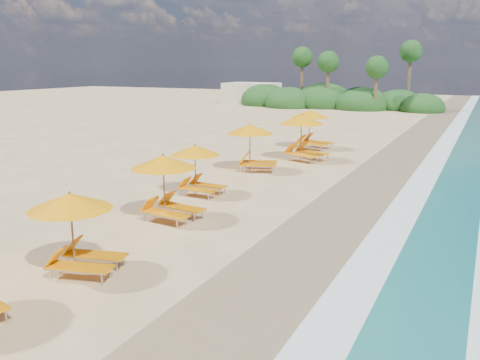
{
  "coord_description": "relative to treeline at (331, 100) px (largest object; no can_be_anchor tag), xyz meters",
  "views": [
    {
      "loc": [
        8.06,
        -16.25,
        5.4
      ],
      "look_at": [
        0.0,
        0.0,
        1.2
      ],
      "focal_mm": 37.74,
      "sensor_mm": 36.0,
      "label": 1
    }
  ],
  "objects": [
    {
      "name": "beach_building",
      "position": [
        -12.06,
        2.49,
        0.4
      ],
      "size": [
        7.0,
        5.0,
        2.8
      ],
      "primitive_type": "cube",
      "color": "beige",
      "rests_on": "ground"
    },
    {
      "name": "station_7",
      "position": [
        7.77,
        -30.67,
        0.44
      ],
      "size": [
        3.05,
        2.9,
        2.57
      ],
      "rotation": [
        0.0,
        0.0,
        -0.16
      ],
      "color": "olive",
      "rests_on": "ground"
    },
    {
      "name": "station_3",
      "position": [
        8.11,
        -47.52,
        0.32
      ],
      "size": [
        2.72,
        2.57,
        2.35
      ],
      "rotation": [
        0.0,
        0.0,
        -0.12
      ],
      "color": "olive",
      "rests_on": "ground"
    },
    {
      "name": "ground",
      "position": [
        9.94,
        -45.51,
        -1.0
      ],
      "size": [
        160.0,
        160.0,
        0.0
      ],
      "primitive_type": "plane",
      "color": "#D8B27F",
      "rests_on": "ground"
    },
    {
      "name": "treeline",
      "position": [
        0.0,
        0.0,
        0.0
      ],
      "size": [
        25.8,
        8.8,
        9.74
      ],
      "color": "#163D14",
      "rests_on": "ground"
    },
    {
      "name": "surf_foam",
      "position": [
        16.64,
        -45.51,
        -0.97
      ],
      "size": [
        4.0,
        160.0,
        0.01
      ],
      "color": "white",
      "rests_on": "ground"
    },
    {
      "name": "station_5",
      "position": [
        7.29,
        -38.6,
        0.38
      ],
      "size": [
        3.15,
        3.08,
        2.46
      ],
      "rotation": [
        0.0,
        0.0,
        0.34
      ],
      "color": "olive",
      "rests_on": "ground"
    },
    {
      "name": "station_2",
      "position": [
        8.69,
        -52.47,
        0.25
      ],
      "size": [
        2.76,
        2.67,
        2.22
      ],
      "rotation": [
        0.0,
        0.0,
        0.26
      ],
      "color": "olive",
      "rests_on": "ground"
    },
    {
      "name": "station_6",
      "position": [
        8.65,
        -34.74,
        0.48
      ],
      "size": [
        3.36,
        3.28,
        2.64
      ],
      "rotation": [
        0.0,
        0.0,
        -0.32
      ],
      "color": "olive",
      "rests_on": "ground"
    },
    {
      "name": "station_4",
      "position": [
        7.27,
        -44.05,
        0.21
      ],
      "size": [
        2.4,
        2.24,
        2.15
      ],
      "rotation": [
        0.0,
        0.0,
        -0.06
      ],
      "color": "olive",
      "rests_on": "ground"
    },
    {
      "name": "wet_sand",
      "position": [
        13.94,
        -45.51,
        -0.99
      ],
      "size": [
        4.0,
        160.0,
        0.01
      ],
      "primitive_type": "cube",
      "color": "#8C7853",
      "rests_on": "ground"
    }
  ]
}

